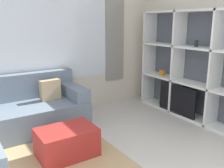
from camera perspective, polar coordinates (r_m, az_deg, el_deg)
The scene contains 6 objects.
wall_back at distance 4.68m, azimuth -14.46°, elevation 9.23°, with size 5.71×0.11×2.70m.
wall_right at distance 4.70m, azimuth 21.26°, elevation 8.64°, with size 0.07×4.50×2.70m, color beige.
area_rug at distance 3.45m, azimuth -20.49°, elevation -16.70°, with size 2.46×2.25×0.01m, color tan.
shelving_unit at distance 4.66m, azimuth 18.62°, elevation 3.48°, with size 0.36×2.45×1.92m.
couch_main at distance 4.27m, azimuth -18.92°, elevation -5.90°, with size 1.85×0.92×0.87m.
ottoman at distance 3.38m, azimuth -10.28°, elevation -13.02°, with size 0.74×0.51×0.39m.
Camera 1 is at (-1.50, -1.09, 1.73)m, focal length 40.00 mm.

